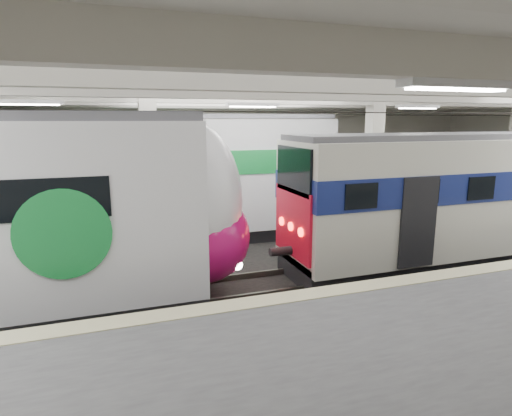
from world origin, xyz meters
name	(u,v)px	position (x,y,z in m)	size (l,w,h in m)	color
station_hall	(306,177)	(0.00, -1.74, 3.24)	(36.00, 24.00, 5.75)	black
older_rer	(467,195)	(6.54, 0.00, 2.15)	(12.27, 2.71, 4.10)	beige
far_train	(131,178)	(-3.45, 5.50, 2.43)	(14.97, 3.69, 4.70)	white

